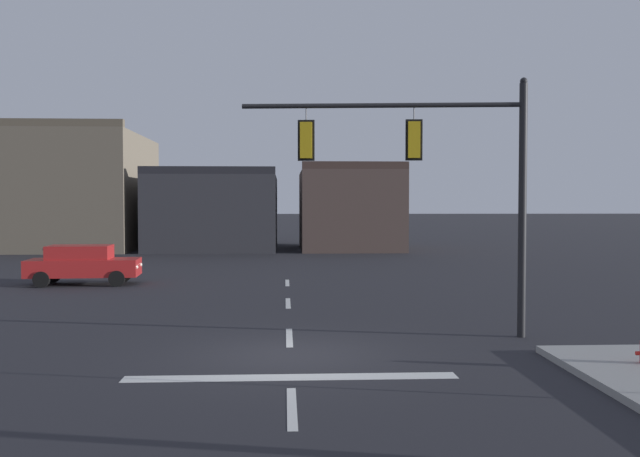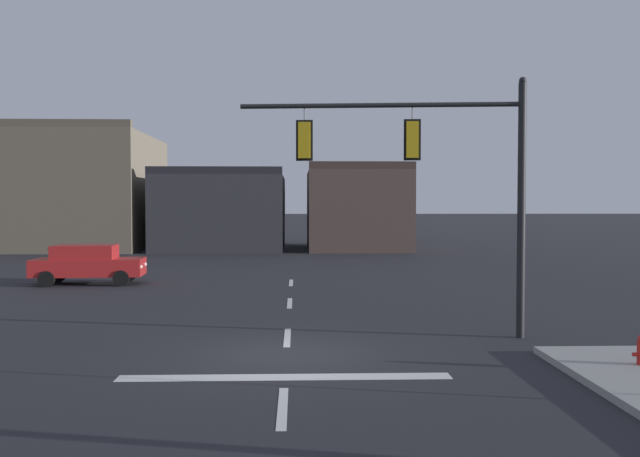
{
  "view_description": "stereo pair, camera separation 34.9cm",
  "coord_description": "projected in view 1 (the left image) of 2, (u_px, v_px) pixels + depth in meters",
  "views": [
    {
      "loc": [
        -0.12,
        -15.4,
        3.34
      ],
      "look_at": [
        0.91,
        4.86,
        2.6
      ],
      "focal_mm": 39.64,
      "sensor_mm": 36.0,
      "label": 1
    },
    {
      "loc": [
        0.23,
        -15.42,
        3.34
      ],
      "look_at": [
        0.91,
        4.86,
        2.6
      ],
      "focal_mm": 39.64,
      "sensor_mm": 36.0,
      "label": 2
    }
  ],
  "objects": [
    {
      "name": "ground_plane",
      "position": [
        290.0,
        355.0,
        15.5
      ],
      "size": [
        400.0,
        400.0,
        0.0
      ],
      "primitive_type": "plane",
      "color": "#232328"
    },
    {
      "name": "stop_bar_paint",
      "position": [
        291.0,
        377.0,
        13.51
      ],
      "size": [
        6.4,
        0.5,
        0.01
      ],
      "primitive_type": "cube",
      "color": "silver",
      "rests_on": "ground"
    },
    {
      "name": "lane_centreline",
      "position": [
        289.0,
        337.0,
        17.5
      ],
      "size": [
        0.16,
        26.4,
        0.01
      ],
      "color": "silver",
      "rests_on": "ground"
    },
    {
      "name": "signal_mast_near_side",
      "position": [
        438.0,
        165.0,
        17.54
      ],
      "size": [
        7.05,
        0.85,
        6.43
      ],
      "color": "black",
      "rests_on": "ground"
    },
    {
      "name": "car_lot_nearside",
      "position": [
        83.0,
        264.0,
        28.81
      ],
      "size": [
        4.54,
        2.13,
        1.61
      ],
      "color": "#A81E1E",
      "rests_on": "ground"
    },
    {
      "name": "building_row",
      "position": [
        160.0,
        201.0,
        51.73
      ],
      "size": [
        29.14,
        13.0,
        8.76
      ],
      "color": "#665B4C",
      "rests_on": "ground"
    }
  ]
}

